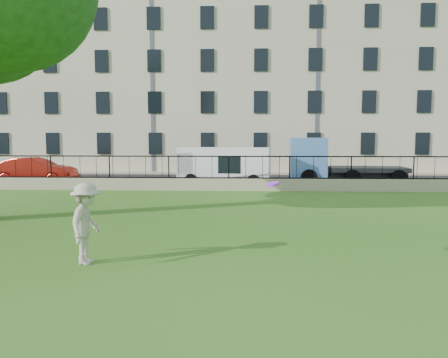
{
  "coord_description": "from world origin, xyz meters",
  "views": [
    {
      "loc": [
        0.76,
        -9.55,
        2.61
      ],
      "look_at": [
        0.16,
        3.5,
        1.38
      ],
      "focal_mm": 35.0,
      "sensor_mm": 36.0,
      "label": 1
    }
  ],
  "objects_px": {
    "frisbee": "(272,184)",
    "white_van": "(225,166)",
    "blue_truck": "(346,161)",
    "man": "(86,223)",
    "red_sedan": "(35,171)"
  },
  "relations": [
    {
      "from": "frisbee",
      "to": "white_van",
      "type": "distance_m",
      "value": 15.69
    },
    {
      "from": "white_van",
      "to": "blue_truck",
      "type": "height_order",
      "value": "blue_truck"
    },
    {
      "from": "man",
      "to": "red_sedan",
      "type": "bearing_deg",
      "value": 30.57
    },
    {
      "from": "frisbee",
      "to": "blue_truck",
      "type": "relative_size",
      "value": 0.04
    },
    {
      "from": "frisbee",
      "to": "white_van",
      "type": "height_order",
      "value": "white_van"
    },
    {
      "from": "red_sedan",
      "to": "blue_truck",
      "type": "height_order",
      "value": "blue_truck"
    },
    {
      "from": "man",
      "to": "white_van",
      "type": "relative_size",
      "value": 0.34
    },
    {
      "from": "red_sedan",
      "to": "white_van",
      "type": "distance_m",
      "value": 10.69
    },
    {
      "from": "man",
      "to": "white_van",
      "type": "distance_m",
      "value": 15.35
    },
    {
      "from": "man",
      "to": "blue_truck",
      "type": "relative_size",
      "value": 0.27
    },
    {
      "from": "frisbee",
      "to": "red_sedan",
      "type": "xyz_separation_m",
      "value": [
        -12.3,
        15.61,
        -0.98
      ]
    },
    {
      "from": "man",
      "to": "red_sedan",
      "type": "distance_m",
      "value": 17.43
    },
    {
      "from": "man",
      "to": "frisbee",
      "type": "distance_m",
      "value": 3.92
    },
    {
      "from": "man",
      "to": "frisbee",
      "type": "relative_size",
      "value": 6.28
    },
    {
      "from": "red_sedan",
      "to": "white_van",
      "type": "relative_size",
      "value": 0.92
    }
  ]
}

